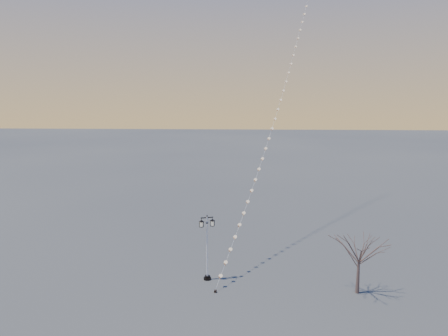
{
  "coord_description": "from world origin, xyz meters",
  "views": [
    {
      "loc": [
        0.65,
        -23.65,
        12.33
      ],
      "look_at": [
        -1.13,
        6.8,
        7.35
      ],
      "focal_mm": 34.04,
      "sensor_mm": 36.0,
      "label": 1
    }
  ],
  "objects": [
    {
      "name": "ground",
      "position": [
        0.0,
        0.0,
        0.0
      ],
      "size": [
        300.0,
        300.0,
        0.0
      ],
      "primitive_type": "plane",
      "color": "#414241",
      "rests_on": "ground"
    },
    {
      "name": "street_lamp",
      "position": [
        -2.11,
        3.92,
        2.54
      ],
      "size": [
        1.12,
        0.65,
        4.59
      ],
      "rotation": [
        0.0,
        0.0,
        0.34
      ],
      "color": "black",
      "rests_on": "ground"
    },
    {
      "name": "bare_tree",
      "position": [
        7.72,
        2.44,
        2.77
      ],
      "size": [
        2.4,
        2.4,
        3.99
      ],
      "rotation": [
        0.0,
        0.0,
        0.0
      ],
      "color": "brown",
      "rests_on": "ground"
    },
    {
      "name": "kite_train",
      "position": [
        3.68,
        16.16,
        14.52
      ],
      "size": [
        10.76,
        29.0,
        29.28
      ],
      "rotation": [
        0.0,
        0.0,
        -0.11
      ],
      "color": "black",
      "rests_on": "ground"
    }
  ]
}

